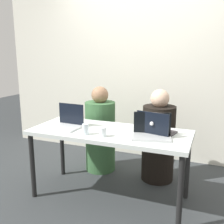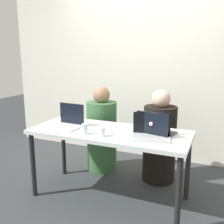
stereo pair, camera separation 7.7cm
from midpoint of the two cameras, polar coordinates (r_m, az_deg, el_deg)
ground_plane at (r=2.96m, az=0.23°, el=-17.97°), size 12.00×12.00×0.00m
back_wall at (r=3.82m, az=8.31°, el=9.77°), size 4.50×0.10×2.65m
desk at (r=2.68m, az=0.25°, el=-5.54°), size 1.62×0.67×0.74m
person_on_left at (r=3.41m, az=-1.60°, el=-4.70°), size 0.40×0.40×1.10m
person_on_right at (r=3.18m, az=10.97°, el=-6.20°), size 0.40×0.40×1.11m
laptop_back_right at (r=2.57m, az=10.27°, el=-3.73°), size 0.38×0.31×0.23m
laptop_front_left at (r=2.81m, az=-8.88°, el=-2.19°), size 0.32×0.29×0.24m
laptop_front_right at (r=2.47m, az=9.40°, el=-4.43°), size 0.39×0.30×0.22m
water_glass_center at (r=2.46m, az=-1.26°, el=-4.50°), size 0.07×0.07×0.09m
water_glass_left at (r=2.54m, az=-5.04°, el=-3.86°), size 0.06×0.06×0.11m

